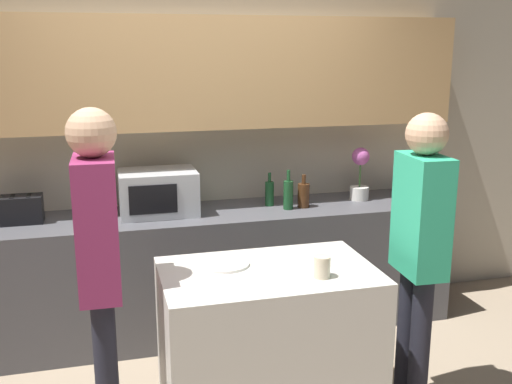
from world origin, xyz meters
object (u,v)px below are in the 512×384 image
at_px(bottle_1, 288,194).
at_px(bottle_2, 304,195).
at_px(cup_0, 322,267).
at_px(person_left, 420,240).
at_px(person_center, 99,255).
at_px(potted_plant, 360,174).
at_px(plate_on_island, 224,264).
at_px(bottle_0, 269,193).
at_px(microwave, 158,192).
at_px(toaster, 22,209).

xyz_separation_m(bottle_1, bottle_2, (0.12, 0.02, -0.02)).
xyz_separation_m(cup_0, person_left, (0.60, 0.12, 0.05)).
bearing_deg(person_center, cup_0, 81.45).
xyz_separation_m(potted_plant, plate_on_island, (-1.27, -1.12, -0.18)).
relative_size(potted_plant, cup_0, 3.61).
height_order(bottle_1, person_center, person_center).
xyz_separation_m(bottle_0, bottle_2, (0.22, -0.11, -0.00)).
height_order(bottle_1, plate_on_island, bottle_1).
bearing_deg(plate_on_island, microwave, 101.36).
height_order(microwave, bottle_0, microwave).
xyz_separation_m(plate_on_island, cup_0, (0.43, -0.29, 0.05)).
xyz_separation_m(person_left, person_center, (-1.66, 0.06, 0.04)).
xyz_separation_m(plate_on_island, person_left, (1.03, -0.16, 0.10)).
distance_m(bottle_0, person_center, 1.72).
bearing_deg(cup_0, plate_on_island, 146.20).
relative_size(microwave, toaster, 2.00).
bearing_deg(microwave, person_center, -107.99).
bearing_deg(toaster, person_center, -68.67).
bearing_deg(bottle_0, bottle_2, -25.70).
height_order(toaster, potted_plant, potted_plant).
relative_size(bottle_0, bottle_2, 1.02).
relative_size(bottle_0, cup_0, 2.20).
relative_size(microwave, plate_on_island, 2.00).
distance_m(bottle_2, plate_on_island, 1.30).
bearing_deg(microwave, bottle_0, 0.80).
height_order(bottle_0, bottle_1, bottle_1).
height_order(plate_on_island, person_center, person_center).
height_order(bottle_0, bottle_2, bottle_0).
bearing_deg(bottle_1, person_left, -72.90).
bearing_deg(bottle_2, toaster, 177.06).
height_order(bottle_0, person_left, person_left).
xyz_separation_m(bottle_2, plate_on_island, (-0.79, -1.03, -0.07)).
distance_m(bottle_2, person_left, 1.22).
distance_m(bottle_2, cup_0, 1.36).
bearing_deg(bottle_2, cup_0, -105.37).
bearing_deg(cup_0, bottle_0, 84.39).
distance_m(potted_plant, person_left, 1.31).
bearing_deg(person_center, bottle_2, 129.97).
height_order(plate_on_island, person_left, person_left).
xyz_separation_m(microwave, bottle_0, (0.80, 0.01, -0.06)).
xyz_separation_m(potted_plant, person_center, (-1.89, -1.23, -0.04)).
bearing_deg(toaster, cup_0, -42.64).
bearing_deg(cup_0, person_center, 170.11).
relative_size(bottle_0, bottle_1, 0.86).
bearing_deg(person_center, plate_on_island, 100.81).
height_order(microwave, bottle_1, microwave).
relative_size(bottle_1, person_left, 0.17).
xyz_separation_m(bottle_1, person_center, (-1.30, -1.11, 0.05)).
height_order(bottle_2, person_left, person_left).
height_order(microwave, bottle_2, microwave).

